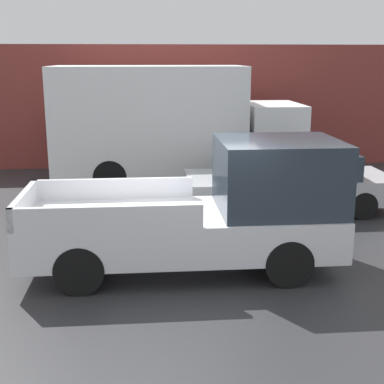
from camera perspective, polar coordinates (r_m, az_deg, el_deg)
ground_plane at (r=9.28m, az=0.18°, el=-8.74°), size 60.00×60.00×0.00m
building_wall at (r=18.00m, az=-2.57°, el=9.07°), size 28.00×0.15×4.01m
pickup_truck at (r=9.23m, az=2.32°, el=-2.03°), size 5.37×2.01×2.26m
car at (r=13.05m, az=10.46°, el=1.21°), size 4.89×1.97×1.44m
delivery_truck at (r=15.62m, az=-2.57°, el=7.50°), size 7.11×2.56×3.38m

